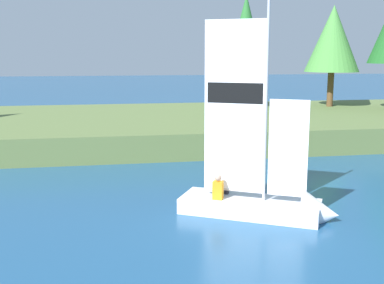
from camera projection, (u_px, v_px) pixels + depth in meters
The scene contains 4 objects.
shore_bank at pixel (151, 126), 26.43m from camera, with size 80.00×13.12×1.17m, color #5B703D.
shoreline_tree_midleft at pixel (246, 33), 29.35m from camera, with size 2.35×2.35×6.91m.
shoreline_tree_centre at pixel (333, 39), 30.20m from camera, with size 3.42×3.42×6.34m.
sailboat at pixel (273, 200), 13.41m from camera, with size 4.49×3.28×6.34m.
Camera 1 is at (-2.32, -3.78, 4.49)m, focal length 44.90 mm.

